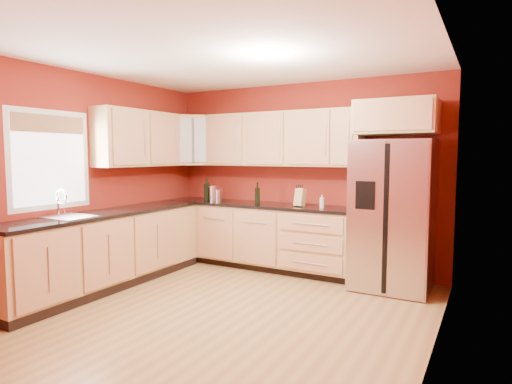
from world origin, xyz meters
TOP-DOWN VIEW (x-y plane):
  - floor at (0.00, 0.00)m, footprint 4.00×4.00m
  - ceiling at (0.00, 0.00)m, footprint 4.00×4.00m
  - wall_back at (0.00, 2.00)m, footprint 4.00×0.04m
  - wall_front at (0.00, -2.00)m, footprint 4.00×0.04m
  - wall_left at (-2.00, 0.00)m, footprint 0.04×4.00m
  - wall_right at (2.00, 0.00)m, footprint 0.04×4.00m
  - base_cabinets_back at (-0.55, 1.70)m, footprint 2.90×0.60m
  - base_cabinets_left at (-1.70, 0.00)m, footprint 0.60×2.80m
  - countertop_back at (-0.55, 1.69)m, footprint 2.90×0.62m
  - countertop_left at (-1.69, 0.00)m, footprint 0.62×2.80m
  - upper_cabinets_back at (-0.25, 1.83)m, footprint 2.30×0.33m
  - upper_cabinets_left at (-1.83, 0.72)m, footprint 0.33×1.35m
  - corner_upper_cabinet at (-1.67, 1.67)m, footprint 0.67×0.67m
  - over_fridge_cabinet at (1.35, 1.70)m, footprint 0.92×0.60m
  - refrigerator at (1.35, 1.62)m, footprint 0.90×0.75m
  - window at (-1.98, -0.50)m, footprint 0.03×0.90m
  - sink_faucet at (-1.69, -0.50)m, footprint 0.50×0.42m
  - canister_left at (-1.26, 1.66)m, footprint 0.17×0.17m
  - canister_right at (-1.19, 1.69)m, footprint 0.12×0.12m
  - wine_bottle_a at (-1.38, 1.65)m, footprint 0.09×0.09m
  - wine_bottle_b at (-0.51, 1.65)m, footprint 0.09×0.09m
  - knife_block at (0.13, 1.67)m, footprint 0.13×0.12m
  - soap_dispenser at (0.46, 1.63)m, footprint 0.07×0.07m

SIDE VIEW (x-z plane):
  - floor at x=0.00m, z-range 0.00..0.00m
  - base_cabinets_back at x=-0.55m, z-range 0.00..0.88m
  - base_cabinets_left at x=-1.70m, z-range 0.00..0.88m
  - refrigerator at x=1.35m, z-range 0.00..1.78m
  - countertop_back at x=-0.55m, z-range 0.88..0.92m
  - countertop_left at x=-1.69m, z-range 0.88..0.92m
  - soap_dispenser at x=0.46m, z-range 0.92..1.09m
  - canister_right at x=-1.19m, z-range 0.92..1.09m
  - canister_left at x=-1.26m, z-range 0.92..1.14m
  - knife_block at x=0.13m, z-range 0.92..1.16m
  - sink_faucet at x=-1.69m, z-range 0.92..1.22m
  - wine_bottle_b at x=-0.51m, z-range 0.92..1.23m
  - wine_bottle_a at x=-1.38m, z-range 0.92..1.27m
  - wall_back at x=0.00m, z-range 0.00..2.60m
  - wall_front at x=0.00m, z-range 0.00..2.60m
  - wall_left at x=-2.00m, z-range 0.00..2.60m
  - wall_right at x=2.00m, z-range 0.00..2.60m
  - window at x=-1.98m, z-range 1.05..2.05m
  - upper_cabinets_back at x=-0.25m, z-range 1.45..2.20m
  - upper_cabinets_left at x=-1.83m, z-range 1.45..2.20m
  - corner_upper_cabinet at x=-1.67m, z-range 1.45..2.20m
  - over_fridge_cabinet at x=1.35m, z-range 1.85..2.25m
  - ceiling at x=0.00m, z-range 2.60..2.60m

